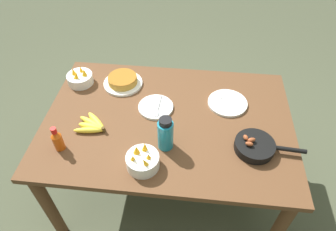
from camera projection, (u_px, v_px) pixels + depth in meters
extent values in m
plane|color=#474C38|center=(168.00, 184.00, 2.28)|extent=(14.00, 14.00, 0.00)
cube|color=brown|center=(168.00, 121.00, 1.77)|extent=(1.46, 0.99, 0.03)
cylinder|color=brown|center=(49.00, 207.00, 1.78)|extent=(0.07, 0.07, 0.68)
cylinder|color=brown|center=(278.00, 230.00, 1.68)|extent=(0.07, 0.07, 0.68)
cylinder|color=brown|center=(91.00, 106.00, 2.38)|extent=(0.07, 0.07, 0.68)
cylinder|color=brown|center=(261.00, 119.00, 2.28)|extent=(0.07, 0.07, 0.68)
ellipsoid|color=yellow|center=(96.00, 121.00, 1.72)|extent=(0.15, 0.15, 0.04)
ellipsoid|color=yellow|center=(92.00, 123.00, 1.71)|extent=(0.19, 0.12, 0.04)
ellipsoid|color=yellow|center=(92.00, 127.00, 1.69)|extent=(0.17, 0.07, 0.04)
ellipsoid|color=yellow|center=(89.00, 130.00, 1.68)|extent=(0.18, 0.06, 0.03)
cylinder|color=#4C3819|center=(104.00, 130.00, 1.68)|extent=(0.02, 0.02, 0.04)
cylinder|color=black|center=(254.00, 149.00, 1.60)|extent=(0.21, 0.21, 0.01)
cylinder|color=black|center=(255.00, 146.00, 1.58)|extent=(0.21, 0.21, 0.04)
cylinder|color=black|center=(291.00, 150.00, 1.56)|extent=(0.16, 0.03, 0.02)
ellipsoid|color=brown|center=(246.00, 138.00, 1.58)|extent=(0.04, 0.04, 0.03)
ellipsoid|color=brown|center=(249.00, 144.00, 1.55)|extent=(0.05, 0.04, 0.03)
ellipsoid|color=brown|center=(252.00, 140.00, 1.56)|extent=(0.05, 0.04, 0.03)
cylinder|color=white|center=(123.00, 83.00, 1.98)|extent=(0.26, 0.26, 0.02)
cylinder|color=gold|center=(123.00, 80.00, 1.96)|extent=(0.19, 0.19, 0.04)
cylinder|color=#9B601E|center=(122.00, 77.00, 1.94)|extent=(0.19, 0.19, 0.00)
cylinder|color=white|center=(156.00, 107.00, 1.82)|extent=(0.21, 0.21, 0.02)
cylinder|color=#B2B2B7|center=(159.00, 103.00, 1.83)|extent=(0.01, 0.13, 0.01)
cube|color=#B2B2B7|center=(157.00, 114.00, 1.77)|extent=(0.02, 0.05, 0.00)
cylinder|color=white|center=(227.00, 103.00, 1.85)|extent=(0.24, 0.24, 0.02)
cylinder|color=#B2B2B7|center=(229.00, 105.00, 1.82)|extent=(0.08, 0.12, 0.01)
cube|color=#B2B2B7|center=(220.00, 95.00, 1.88)|extent=(0.05, 0.06, 0.00)
cylinder|color=white|center=(143.00, 161.00, 1.51)|extent=(0.17, 0.17, 0.07)
cone|color=#F4A819|center=(148.00, 157.00, 1.46)|extent=(0.03, 0.03, 0.04)
cone|color=#F4A819|center=(145.00, 147.00, 1.49)|extent=(0.04, 0.04, 0.06)
cone|color=#F4A819|center=(137.00, 150.00, 1.48)|extent=(0.05, 0.05, 0.05)
cone|color=#F4A819|center=(133.00, 158.00, 1.45)|extent=(0.04, 0.05, 0.05)
cone|color=#F4A819|center=(145.00, 162.00, 1.43)|extent=(0.05, 0.04, 0.06)
cylinder|color=white|center=(80.00, 79.00, 1.97)|extent=(0.17, 0.17, 0.07)
cone|color=#F4A819|center=(84.00, 73.00, 1.93)|extent=(0.04, 0.04, 0.05)
cone|color=#F4A819|center=(81.00, 69.00, 1.96)|extent=(0.03, 0.03, 0.05)
cone|color=#F4A819|center=(73.00, 72.00, 1.93)|extent=(0.03, 0.04, 0.06)
cone|color=#F4A819|center=(76.00, 76.00, 1.91)|extent=(0.05, 0.03, 0.06)
cylinder|color=teal|center=(165.00, 135.00, 1.56)|extent=(0.08, 0.08, 0.17)
cylinder|color=black|center=(165.00, 122.00, 1.49)|extent=(0.07, 0.07, 0.03)
cylinder|color=#C64C0F|center=(58.00, 142.00, 1.58)|extent=(0.05, 0.05, 0.10)
cone|color=#C64C0F|center=(55.00, 134.00, 1.53)|extent=(0.05, 0.05, 0.03)
cylinder|color=red|center=(54.00, 131.00, 1.51)|extent=(0.03, 0.03, 0.03)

